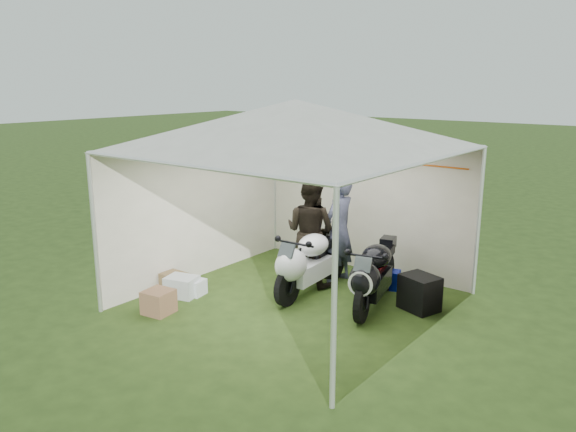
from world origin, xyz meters
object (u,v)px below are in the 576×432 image
(canopy_tent, at_px, (296,130))
(crate_2, at_px, (194,287))
(equipment_box, at_px, (420,293))
(motorcycle_black, at_px, (373,273))
(person_dark_jacket, at_px, (310,231))
(person_blue_jacket, at_px, (339,229))
(motorcycle_white, at_px, (308,261))
(crate_3, at_px, (176,283))
(crate_0, at_px, (182,286))
(crate_1, at_px, (159,302))
(paddock_stand, at_px, (387,279))

(canopy_tent, distance_m, crate_2, 2.94)
(crate_2, bearing_deg, equipment_box, 27.76)
(crate_2, bearing_deg, motorcycle_black, 26.90)
(person_dark_jacket, height_order, person_blue_jacket, person_dark_jacket)
(equipment_box, bearing_deg, person_blue_jacket, 169.17)
(motorcycle_white, xyz_separation_m, crate_3, (-1.70, -1.21, -0.39))
(motorcycle_white, xyz_separation_m, motorcycle_black, (1.07, 0.13, -0.01))
(equipment_box, xyz_separation_m, crate_0, (-3.13, -1.76, -0.10))
(crate_2, bearing_deg, crate_1, -79.90)
(person_dark_jacket, height_order, crate_1, person_dark_jacket)
(person_dark_jacket, relative_size, person_blue_jacket, 1.00)
(canopy_tent, bearing_deg, crate_2, -152.72)
(motorcycle_black, bearing_deg, motorcycle_white, 172.65)
(crate_3, bearing_deg, motorcycle_white, 35.38)
(crate_1, bearing_deg, crate_2, 100.10)
(motorcycle_black, xyz_separation_m, person_dark_jacket, (-1.31, 0.25, 0.36))
(crate_2, bearing_deg, paddock_stand, 42.95)
(paddock_stand, distance_m, crate_3, 3.37)
(paddock_stand, xyz_separation_m, person_dark_jacket, (-1.10, -0.59, 0.74))
(person_dark_jacket, bearing_deg, person_blue_jacket, -130.89)
(motorcycle_white, relative_size, crate_1, 5.13)
(crate_0, bearing_deg, paddock_stand, 43.86)
(motorcycle_white, bearing_deg, canopy_tent, -87.12)
(canopy_tent, distance_m, crate_3, 3.11)
(motorcycle_black, bearing_deg, person_dark_jacket, 154.81)
(canopy_tent, xyz_separation_m, crate_2, (-1.44, -0.74, -2.45))
(person_dark_jacket, relative_size, crate_3, 4.01)
(person_blue_jacket, bearing_deg, crate_0, -35.77)
(canopy_tent, relative_size, person_dark_jacket, 3.19)
(crate_0, distance_m, crate_2, 0.19)
(paddock_stand, bearing_deg, crate_2, -137.05)
(crate_2, bearing_deg, crate_3, -163.75)
(crate_1, bearing_deg, motorcycle_white, 57.13)
(crate_2, bearing_deg, crate_0, -120.74)
(motorcycle_white, height_order, crate_3, motorcycle_white)
(motorcycle_white, height_order, paddock_stand, motorcycle_white)
(motorcycle_white, xyz_separation_m, crate_2, (-1.39, -1.12, -0.41))
(motorcycle_black, height_order, crate_1, motorcycle_black)
(person_blue_jacket, relative_size, crate_1, 4.66)
(crate_2, distance_m, crate_3, 0.33)
(paddock_stand, distance_m, crate_1, 3.58)
(motorcycle_white, xyz_separation_m, equipment_box, (1.65, 0.48, -0.28))
(motorcycle_black, xyz_separation_m, crate_0, (-2.56, -1.41, -0.37))
(person_blue_jacket, bearing_deg, equipment_box, 80.07)
(person_blue_jacket, bearing_deg, crate_1, -24.66)
(equipment_box, relative_size, crate_1, 1.36)
(person_blue_jacket, relative_size, crate_2, 5.35)
(crate_2, bearing_deg, motorcycle_white, 38.83)
(person_dark_jacket, bearing_deg, crate_0, 48.36)
(paddock_stand, distance_m, person_dark_jacket, 1.45)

